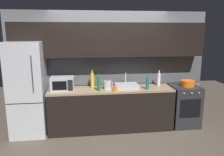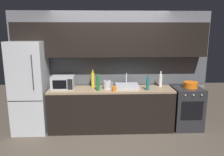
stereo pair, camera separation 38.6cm
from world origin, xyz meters
The scene contains 14 objects.
ground_plane centered at (0.00, 0.00, 0.00)m, with size 10.00×10.00×0.00m, color #4C4238.
back_wall centered at (0.00, 1.20, 1.55)m, with size 4.33×0.44×2.50m.
counter_run centered at (0.00, 0.90, 0.45)m, with size 2.59×0.60×0.90m.
refrigerator centered at (-1.68, 0.90, 0.94)m, with size 0.68×0.69×1.89m.
oven_range centered at (1.64, 0.90, 0.45)m, with size 0.60×0.62×0.90m.
microwave centered at (-1.00, 0.92, 1.04)m, with size 0.46×0.35×0.27m.
sink_basin centered at (0.34, 0.93, 0.94)m, with size 0.48×0.38×0.30m.
kettle centered at (-0.08, 0.87, 0.99)m, with size 0.20×0.16×0.20m.
wine_bottle_teal centered at (0.74, 0.75, 1.03)m, with size 0.06×0.06×0.32m.
wine_bottle_yellow centered at (-0.38, 1.03, 1.06)m, with size 0.07×0.07×0.38m.
wine_bottle_white centered at (1.07, 1.02, 1.04)m, with size 0.07×0.07×0.34m.
wine_bottle_green centered at (-0.27, 0.75, 1.05)m, with size 0.07×0.07×0.36m.
mug_orange centered at (0.05, 0.69, 0.95)m, with size 0.08×0.08×0.10m, color orange.
cooking_pot centered at (1.69, 0.90, 0.96)m, with size 0.30×0.30×0.12m.
Camera 2 is at (-0.16, -3.52, 2.08)m, focal length 34.99 mm.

